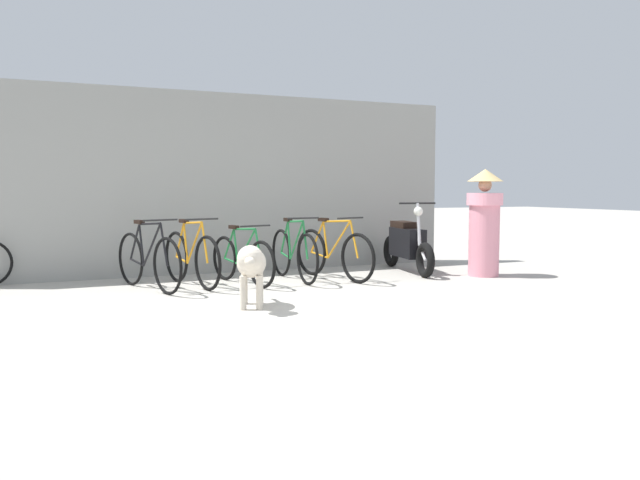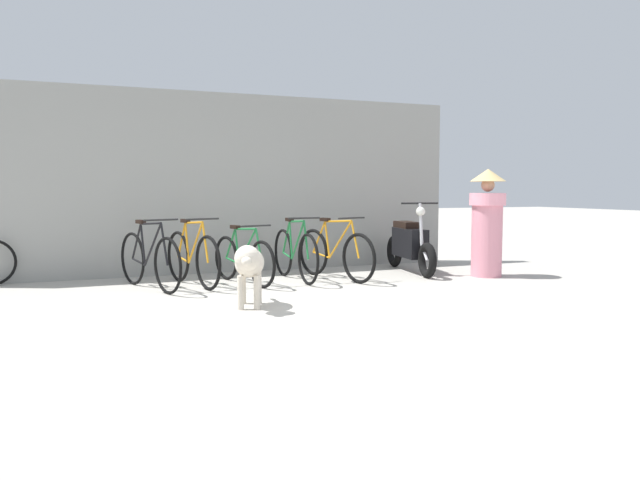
# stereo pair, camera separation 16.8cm
# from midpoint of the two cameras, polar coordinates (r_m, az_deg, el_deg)

# --- Properties ---
(ground_plane) EXTENTS (60.00, 60.00, 0.00)m
(ground_plane) POSITION_cam_midpoint_polar(r_m,az_deg,el_deg) (6.70, -2.36, -6.50)
(ground_plane) COLOR #ADA89E
(shop_wall_back) EXTENTS (7.81, 0.20, 2.77)m
(shop_wall_back) POSITION_cam_midpoint_polar(r_m,az_deg,el_deg) (9.85, -9.67, 5.12)
(shop_wall_back) COLOR gray
(shop_wall_back) RESTS_ON ground
(bicycle_0) EXTENTS (0.62, 1.67, 0.93)m
(bicycle_0) POSITION_cam_midpoint_polar(r_m,az_deg,el_deg) (8.35, -16.01, -1.79)
(bicycle_0) COLOR black
(bicycle_0) RESTS_ON ground
(bicycle_1) EXTENTS (0.51, 1.63, 0.92)m
(bicycle_1) POSITION_cam_midpoint_polar(r_m,az_deg,el_deg) (8.52, -12.25, -1.62)
(bicycle_1) COLOR black
(bicycle_1) RESTS_ON ground
(bicycle_2) EXTENTS (0.54, 1.55, 0.83)m
(bicycle_2) POSITION_cam_midpoint_polar(r_m,az_deg,el_deg) (8.59, -7.68, -1.76)
(bicycle_2) COLOR black
(bicycle_2) RESTS_ON ground
(bicycle_3) EXTENTS (0.46, 1.68, 0.91)m
(bicycle_3) POSITION_cam_midpoint_polar(r_m,az_deg,el_deg) (8.88, -2.96, -1.29)
(bicycle_3) COLOR black
(bicycle_3) RESTS_ON ground
(bicycle_4) EXTENTS (0.56, 1.72, 0.91)m
(bicycle_4) POSITION_cam_midpoint_polar(r_m,az_deg,el_deg) (8.99, 0.70, -1.24)
(bicycle_4) COLOR black
(bicycle_4) RESTS_ON ground
(motorcycle) EXTENTS (0.58, 1.90, 1.10)m
(motorcycle) POSITION_cam_midpoint_polar(r_m,az_deg,el_deg) (9.85, 7.49, -0.43)
(motorcycle) COLOR black
(motorcycle) RESTS_ON ground
(stray_dog) EXTENTS (0.54, 1.04, 0.72)m
(stray_dog) POSITION_cam_midpoint_polar(r_m,az_deg,el_deg) (6.82, -7.01, -2.20)
(stray_dog) COLOR beige
(stray_dog) RESTS_ON ground
(person_in_robes) EXTENTS (0.75, 0.75, 1.60)m
(person_in_robes) POSITION_cam_midpoint_polar(r_m,az_deg,el_deg) (9.58, 14.31, 1.76)
(person_in_robes) COLOR pink
(person_in_robes) RESTS_ON ground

